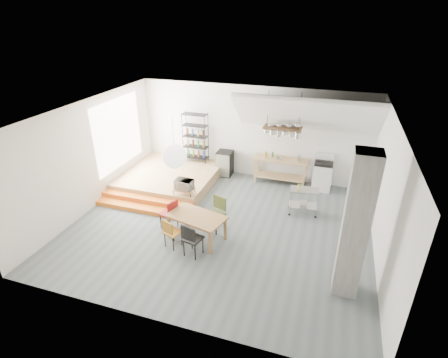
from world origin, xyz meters
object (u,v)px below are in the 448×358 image
(stove, at_px, (322,176))
(mini_fridge, at_px, (225,163))
(rolling_cart, at_px, (304,198))
(dining_table, at_px, (197,218))

(stove, bearing_deg, mini_fridge, 179.26)
(rolling_cart, distance_m, mini_fridge, 3.51)
(mini_fridge, bearing_deg, rolling_cart, -31.46)
(stove, relative_size, mini_fridge, 1.30)
(rolling_cart, bearing_deg, stove, 70.22)
(stove, height_order, dining_table, stove)
(rolling_cart, height_order, mini_fridge, mini_fridge)
(stove, xyz_separation_m, rolling_cart, (-0.41, -1.79, 0.04))
(stove, relative_size, dining_table, 0.73)
(mini_fridge, bearing_deg, dining_table, -82.62)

